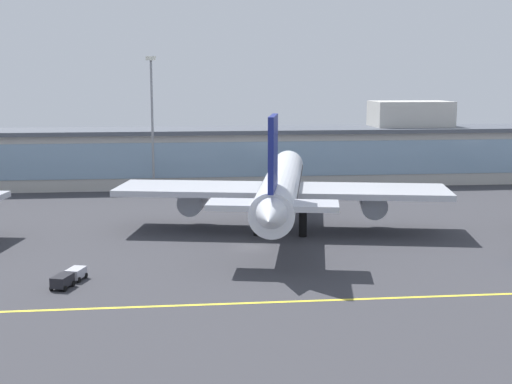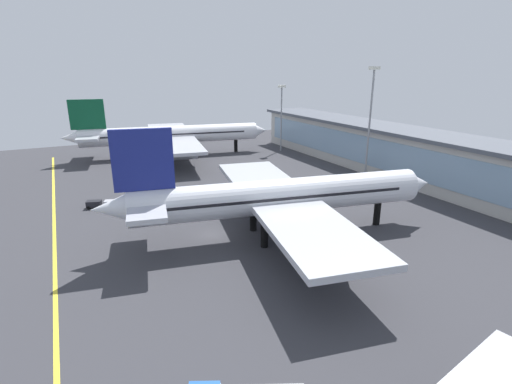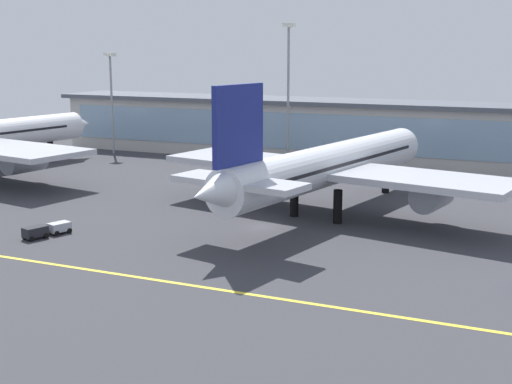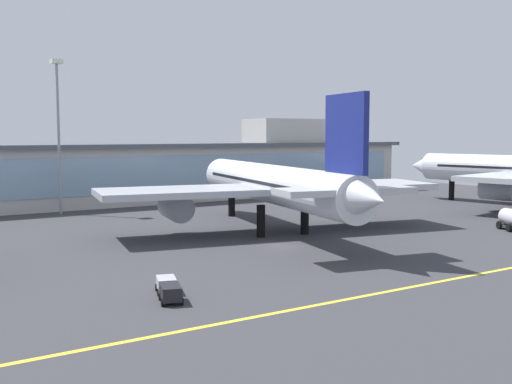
% 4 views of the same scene
% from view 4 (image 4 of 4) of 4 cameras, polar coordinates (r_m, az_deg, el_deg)
% --- Properties ---
extents(ground_plane, '(181.89, 181.89, 0.00)m').
position_cam_4_polar(ground_plane, '(72.51, 2.38, -5.07)').
color(ground_plane, '#38383D').
extents(taxiway_centreline_stripe, '(145.52, 0.50, 0.01)m').
position_cam_4_polar(taxiway_centreline_stripe, '(56.35, 15.48, -8.32)').
color(taxiway_centreline_stripe, yellow).
rests_on(taxiway_centreline_stripe, ground).
extents(terminal_building, '(132.92, 14.00, 16.60)m').
position_cam_4_polar(terminal_building, '(119.36, -11.56, 1.93)').
color(terminal_building, beige).
rests_on(terminal_building, ground).
extents(airliner_near_right, '(47.61, 52.91, 17.41)m').
position_cam_4_polar(airliner_near_right, '(81.97, 1.68, 0.62)').
color(airliner_near_right, black).
rests_on(airliner_near_right, ground).
extents(baggage_tug_near, '(3.30, 5.79, 1.40)m').
position_cam_4_polar(baggage_tug_near, '(50.37, -8.15, -8.89)').
color(baggage_tug_near, black).
rests_on(baggage_tug_near, ground).
extents(apron_light_mast_west, '(1.80, 1.80, 25.30)m').
position_cam_4_polar(apron_light_mast_west, '(105.67, -17.99, 6.88)').
color(apron_light_mast_west, gray).
rests_on(apron_light_mast_west, ground).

